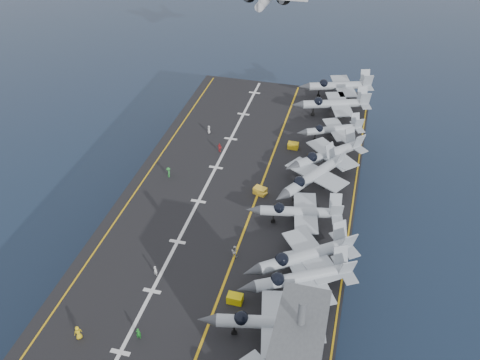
# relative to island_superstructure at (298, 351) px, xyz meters

# --- Properties ---
(ground) EXTENTS (500.00, 500.00, 0.00)m
(ground) POSITION_rel_island_superstructure_xyz_m (-15.00, 30.00, -17.90)
(ground) COLOR #142135
(ground) RESTS_ON ground
(hull) EXTENTS (36.00, 90.00, 10.00)m
(hull) POSITION_rel_island_superstructure_xyz_m (-15.00, 30.00, -12.90)
(hull) COLOR #56595E
(hull) RESTS_ON ground
(flight_deck) EXTENTS (38.00, 92.00, 0.40)m
(flight_deck) POSITION_rel_island_superstructure_xyz_m (-15.00, 30.00, -7.70)
(flight_deck) COLOR black
(flight_deck) RESTS_ON hull
(foul_line) EXTENTS (0.35, 90.00, 0.02)m
(foul_line) POSITION_rel_island_superstructure_xyz_m (-12.00, 30.00, -7.48)
(foul_line) COLOR gold
(foul_line) RESTS_ON flight_deck
(landing_centerline) EXTENTS (0.50, 90.00, 0.02)m
(landing_centerline) POSITION_rel_island_superstructure_xyz_m (-21.00, 30.00, -7.48)
(landing_centerline) COLOR silver
(landing_centerline) RESTS_ON flight_deck
(deck_edge_port) EXTENTS (0.25, 90.00, 0.02)m
(deck_edge_port) POSITION_rel_island_superstructure_xyz_m (-32.00, 30.00, -7.48)
(deck_edge_port) COLOR gold
(deck_edge_port) RESTS_ON flight_deck
(deck_edge_stbd) EXTENTS (0.25, 90.00, 0.02)m
(deck_edge_stbd) POSITION_rel_island_superstructure_xyz_m (3.50, 30.00, -7.48)
(deck_edge_stbd) COLOR gold
(deck_edge_stbd) RESTS_ON flight_deck
(island_superstructure) EXTENTS (5.00, 10.00, 15.00)m
(island_superstructure) POSITION_rel_island_superstructure_xyz_m (0.00, 0.00, 0.00)
(island_superstructure) COLOR #56595E
(island_superstructure) RESTS_ON flight_deck
(fighter_jet_1) EXTENTS (17.16, 13.18, 5.35)m
(fighter_jet_1) POSITION_rel_island_superstructure_xyz_m (-4.30, 6.86, -4.83)
(fighter_jet_1) COLOR gray
(fighter_jet_1) RESTS_ON flight_deck
(fighter_jet_2) EXTENTS (18.86, 16.80, 5.47)m
(fighter_jet_2) POSITION_rel_island_superstructure_xyz_m (-1.58, 15.10, -4.77)
(fighter_jet_2) COLOR gray
(fighter_jet_2) RESTS_ON flight_deck
(fighter_jet_3) EXTENTS (19.71, 18.55, 5.70)m
(fighter_jet_3) POSITION_rel_island_superstructure_xyz_m (-1.83, 19.10, -4.65)
(fighter_jet_3) COLOR #969EA6
(fighter_jet_3) RESTS_ON flight_deck
(fighter_jet_4) EXTENTS (16.21, 12.31, 5.09)m
(fighter_jet_4) POSITION_rel_island_superstructure_xyz_m (-4.10, 28.63, -4.96)
(fighter_jet_4) COLOR gray
(fighter_jet_4) RESTS_ON flight_deck
(fighter_jet_5) EXTENTS (17.65, 19.53, 5.65)m
(fighter_jet_5) POSITION_rel_island_superstructure_xyz_m (-3.51, 38.09, -4.67)
(fighter_jet_5) COLOR #A2A8B2
(fighter_jet_5) RESTS_ON flight_deck
(fighter_jet_6) EXTENTS (18.73, 18.67, 5.51)m
(fighter_jet_6) POSITION_rel_island_superstructure_xyz_m (-1.91, 45.24, -4.75)
(fighter_jet_6) COLOR #9BA4AD
(fighter_jet_6) RESTS_ON flight_deck
(fighter_jet_7) EXTENTS (15.32, 13.33, 4.47)m
(fighter_jet_7) POSITION_rel_island_superstructure_xyz_m (-2.04, 54.97, -5.27)
(fighter_jet_7) COLOR gray
(fighter_jet_7) RESTS_ON flight_deck
(fighter_jet_8) EXTENTS (18.43, 15.06, 5.52)m
(fighter_jet_8) POSITION_rel_island_superstructure_xyz_m (-2.81, 64.46, -4.74)
(fighter_jet_8) COLOR #99A1A8
(fighter_jet_8) RESTS_ON flight_deck
(tow_cart_a) EXTENTS (2.05, 1.35, 1.22)m
(tow_cart_a) POSITION_rel_island_superstructure_xyz_m (-9.72, 11.01, -6.89)
(tow_cart_a) COLOR #DFC509
(tow_cart_a) RESTS_ON flight_deck
(tow_cart_b) EXTENTS (2.39, 1.93, 1.24)m
(tow_cart_b) POSITION_rel_island_superstructure_xyz_m (-11.68, 34.50, -6.88)
(tow_cart_b) COLOR gold
(tow_cart_b) RESTS_ON flight_deck
(tow_cart_c) EXTENTS (1.99, 1.33, 1.17)m
(tow_cart_c) POSITION_rel_island_superstructure_xyz_m (-8.80, 49.69, -6.91)
(tow_cart_c) COLOR gold
(tow_cart_c) RESTS_ON flight_deck
(crew_0) EXTENTS (1.41, 1.45, 2.03)m
(crew_0) POSITION_rel_island_superstructure_xyz_m (-26.74, 0.69, -6.48)
(crew_0) COLOR yellow
(crew_0) RESTS_ON flight_deck
(crew_1) EXTENTS (1.18, 0.99, 1.67)m
(crew_1) POSITION_rel_island_superstructure_xyz_m (-21.61, 12.94, -6.66)
(crew_1) COLOR silver
(crew_1) RESTS_ON flight_deck
(crew_3) EXTENTS (1.02, 1.29, 1.89)m
(crew_3) POSITION_rel_island_superstructure_xyz_m (-28.12, 35.28, -6.56)
(crew_3) COLOR #278D32
(crew_3) RESTS_ON flight_deck
(crew_4) EXTENTS (1.22, 0.97, 1.77)m
(crew_4) POSITION_rel_island_superstructure_xyz_m (-21.78, 45.16, -6.61)
(crew_4) COLOR red
(crew_4) RESTS_ON flight_deck
(crew_5) EXTENTS (0.86, 1.10, 1.62)m
(crew_5) POSITION_rel_island_superstructure_xyz_m (-25.66, 51.00, -6.69)
(crew_5) COLOR silver
(crew_5) RESTS_ON flight_deck
(crew_6) EXTENTS (1.14, 0.86, 1.74)m
(crew_6) POSITION_rel_island_superstructure_xyz_m (-19.65, 2.51, -6.63)
(crew_6) COLOR #1A7B22
(crew_6) RESTS_ON flight_deck
(crew_7) EXTENTS (1.31, 1.00, 1.96)m
(crew_7) POSITION_rel_island_superstructure_xyz_m (-12.00, 19.22, -6.52)
(crew_7) COLOR silver
(crew_7) RESTS_ON flight_deck
(transport_plane) EXTENTS (21.52, 15.07, 4.97)m
(transport_plane) POSITION_rel_island_superstructure_xyz_m (-23.89, 91.52, 5.68)
(transport_plane) COLOR silver
(fighter_jet_9) EXTENTS (18.43, 15.06, 5.52)m
(fighter_jet_9) POSITION_rel_island_superstructure_xyz_m (-2.81, 72.96, -4.74)
(fighter_jet_9) COLOR #99A1A8
(fighter_jet_9) RESTS_ON flight_deck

